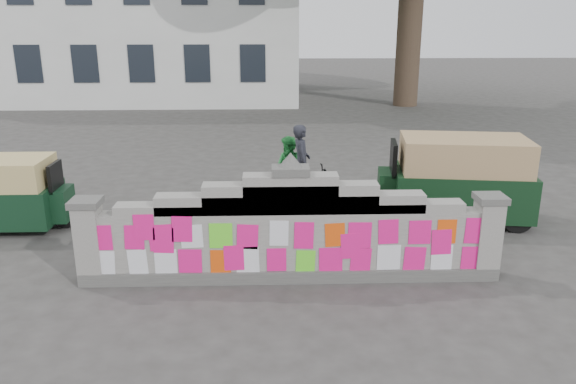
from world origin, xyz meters
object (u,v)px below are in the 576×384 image
(cyclist_bike, at_px, (301,188))
(pedestrian, at_px, (289,171))
(rickshaw_right, at_px, (458,178))
(cyclist_rider, at_px, (301,173))
(rickshaw_left, at_px, (1,193))

(cyclist_bike, xyz_separation_m, pedestrian, (-0.23, 0.38, 0.28))
(cyclist_bike, xyz_separation_m, rickshaw_right, (3.04, -0.78, 0.41))
(cyclist_rider, distance_m, pedestrian, 0.45)
(pedestrian, height_order, rickshaw_right, rickshaw_right)
(cyclist_rider, bearing_deg, cyclist_bike, -0.00)
(cyclist_bike, distance_m, cyclist_rider, 0.32)
(cyclist_bike, height_order, rickshaw_left, rickshaw_left)
(rickshaw_left, bearing_deg, cyclist_rider, 9.46)
(pedestrian, relative_size, rickshaw_right, 0.48)
(rickshaw_right, bearing_deg, rickshaw_left, 9.14)
(rickshaw_left, bearing_deg, pedestrian, 13.66)
(cyclist_bike, bearing_deg, rickshaw_right, -109.11)
(cyclist_bike, height_order, cyclist_rider, cyclist_rider)
(cyclist_bike, distance_m, rickshaw_right, 3.17)
(rickshaw_left, height_order, rickshaw_right, rickshaw_right)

